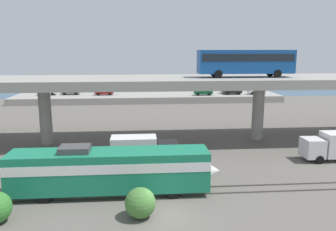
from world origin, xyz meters
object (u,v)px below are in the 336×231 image
at_px(transit_bus_on_overpass, 246,61).
at_px(parked_car_6, 47,92).
at_px(parked_car_1, 256,91).
at_px(service_truck_east, 142,150).
at_px(parked_car_3, 230,90).
at_px(parked_car_5, 203,92).
at_px(parked_car_2, 104,92).
at_px(train_locomotive, 120,168).
at_px(parked_car_0, 233,91).
at_px(service_truck_west, 336,145).
at_px(parked_car_4, 71,91).

xyz_separation_m(transit_bus_on_overpass, parked_car_6, (-34.45, 36.81, -8.13)).
bearing_deg(parked_car_1, service_truck_east, -121.89).
xyz_separation_m(transit_bus_on_overpass, parked_car_3, (7.91, 36.60, -8.13)).
bearing_deg(parked_car_5, parked_car_2, 174.59).
relative_size(train_locomotive, parked_car_0, 4.22).
relative_size(service_truck_west, parked_car_2, 1.65).
bearing_deg(parked_car_3, service_truck_east, -114.90).
distance_m(parked_car_5, parked_car_6, 35.52).
distance_m(train_locomotive, parked_car_3, 56.95).
height_order(transit_bus_on_overpass, parked_car_6, transit_bus_on_overpass).
height_order(train_locomotive, parked_car_1, train_locomotive).
relative_size(parked_car_0, parked_car_3, 0.92).
distance_m(train_locomotive, parked_car_4, 54.39).
distance_m(service_truck_east, parked_car_5, 44.49).
bearing_deg(parked_car_1, parked_car_6, 176.94).
distance_m(transit_bus_on_overpass, parked_car_4, 47.79).
xyz_separation_m(transit_bus_on_overpass, parked_car_1, (13.59, 34.23, -8.13)).
bearing_deg(service_truck_east, parked_car_4, 109.42).
height_order(service_truck_east, parked_car_5, service_truck_east).
distance_m(parked_car_2, parked_car_6, 13.05).
bearing_deg(service_truck_west, parked_car_1, -97.90).
bearing_deg(parked_car_1, parked_car_3, 157.35).
xyz_separation_m(service_truck_west, parked_car_0, (0.38, 43.06, 0.56)).
bearing_deg(parked_car_0, parked_car_5, 6.74).
xyz_separation_m(parked_car_3, parked_car_6, (-42.36, 0.20, -0.00)).
xyz_separation_m(service_truck_west, parked_car_2, (-29.08, 44.34, 0.56)).
relative_size(train_locomotive, parked_car_5, 4.18).
distance_m(parked_car_2, parked_car_4, 7.84).
distance_m(train_locomotive, service_truck_west, 23.66).
bearing_deg(parked_car_4, parked_car_0, 176.06).
height_order(train_locomotive, service_truck_east, train_locomotive).
bearing_deg(train_locomotive, transit_bus_on_overpass, 46.05).
relative_size(parked_car_2, parked_car_3, 0.93).
height_order(service_truck_west, parked_car_3, service_truck_west).
distance_m(service_truck_west, parked_car_3, 45.26).
distance_m(train_locomotive, service_truck_east, 7.17).
height_order(parked_car_2, parked_car_5, same).
bearing_deg(parked_car_2, service_truck_east, 100.66).
height_order(service_truck_east, parked_car_3, service_truck_east).
distance_m(service_truck_east, parked_car_1, 50.52).
bearing_deg(service_truck_east, parked_car_0, 63.88).
distance_m(train_locomotive, parked_car_1, 57.40).
height_order(parked_car_0, parked_car_5, same).
bearing_deg(parked_car_1, service_truck_west, -97.90).
distance_m(parked_car_2, parked_car_3, 29.37).
bearing_deg(service_truck_west, parked_car_6, -47.21).
height_order(parked_car_1, parked_car_4, same).
relative_size(service_truck_east, parked_car_5, 1.65).
bearing_deg(transit_bus_on_overpass, service_truck_east, 33.46).
bearing_deg(service_truck_west, parked_car_3, -90.34).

